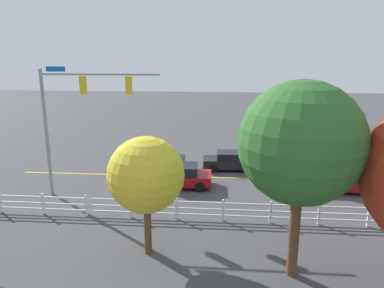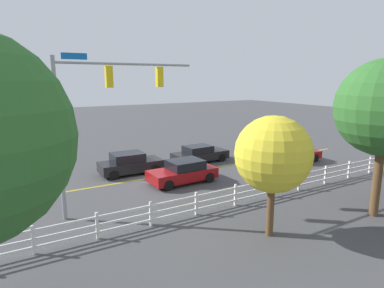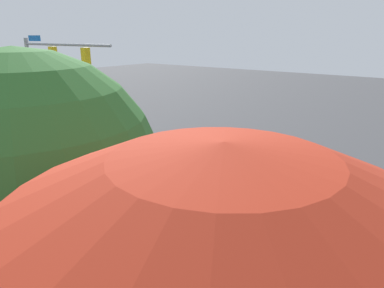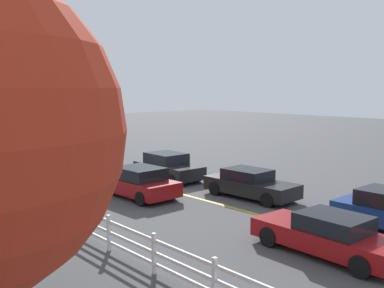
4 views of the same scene
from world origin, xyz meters
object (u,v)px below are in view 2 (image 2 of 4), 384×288
Objects in this scene: car_2 at (200,154)px; car_3 at (183,172)px; tree_3 at (273,155)px; car_4 at (293,154)px; car_0 at (262,145)px; car_1 at (130,164)px.

car_3 is (3.59, 3.82, 0.05)m from car_2.
car_4 is at bearing -141.66° from tree_3.
car_0 is at bearing -93.35° from car_4.
tree_3 is (-1.95, 11.61, 2.76)m from car_1.
car_4 is at bearing -32.69° from car_2.
car_1 is at bearing -178.70° from car_0.
car_1 is 4.22m from car_3.
car_2 is (-5.83, -0.25, -0.07)m from car_1.
car_3 is at bearing 1.95° from car_4.
car_2 is 0.91× the size of tree_3.
car_1 is at bearing -80.46° from tree_3.
car_1 is (12.55, 0.45, 0.02)m from car_0.
car_2 is 1.05× the size of car_3.
car_4 is (-6.38, 3.74, -0.02)m from car_2.
car_0 is 0.94× the size of car_4.
car_3 is 9.97m from car_4.
car_0 is at bearing -131.31° from tree_3.
tree_3 is (10.26, 8.12, 2.85)m from car_4.
tree_3 is at bearing 39.86° from car_4.
car_1 reaches higher than car_3.
car_2 is 12.79m from tree_3.
car_2 reaches higher than car_4.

